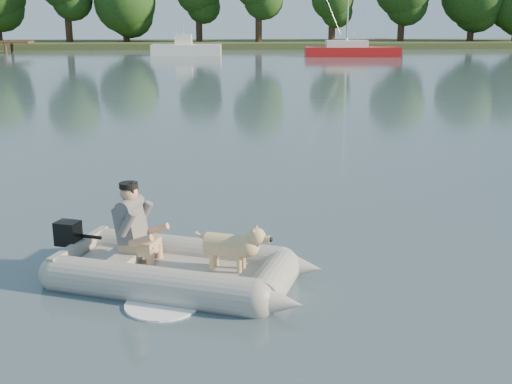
{
  "coord_description": "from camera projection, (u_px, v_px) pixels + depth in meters",
  "views": [
    {
      "loc": [
        -0.19,
        -7.3,
        3.3
      ],
      "look_at": [
        0.3,
        1.89,
        0.75
      ],
      "focal_mm": 45.0,
      "sensor_mm": 36.0,
      "label": 1
    }
  ],
  "objects": [
    {
      "name": "man",
      "position": [
        132.0,
        220.0,
        8.24
      ],
      "size": [
        0.86,
        0.8,
        1.04
      ],
      "primitive_type": null,
      "rotation": [
        0.0,
        0.0,
        -0.35
      ],
      "color": "#5B5C60",
      "rests_on": "dinghy"
    },
    {
      "name": "water",
      "position": [
        240.0,
        292.0,
        7.91
      ],
      "size": [
        160.0,
        160.0,
        0.0
      ],
      "primitive_type": "plane",
      "color": "slate",
      "rests_on": "ground"
    },
    {
      "name": "shore_bank",
      "position": [
        223.0,
        45.0,
        67.51
      ],
      "size": [
        160.0,
        12.0,
        0.7
      ],
      "primitive_type": "cube",
      "color": "#47512D",
      "rests_on": "water"
    },
    {
      "name": "dog",
      "position": [
        227.0,
        249.0,
        7.95
      ],
      "size": [
        0.95,
        0.61,
        0.6
      ],
      "primitive_type": null,
      "rotation": [
        0.0,
        0.0,
        -0.35
      ],
      "color": "tan",
      "rests_on": "dinghy"
    },
    {
      "name": "motorboat",
      "position": [
        186.0,
        42.0,
        53.09
      ],
      "size": [
        6.03,
        2.51,
        2.52
      ],
      "primitive_type": null,
      "rotation": [
        0.0,
        0.0,
        -0.04
      ],
      "color": "white",
      "rests_on": "water"
    },
    {
      "name": "outboard_motor",
      "position": [
        69.0,
        247.0,
        8.57
      ],
      "size": [
        0.47,
        0.4,
        0.76
      ],
      "primitive_type": null,
      "rotation": [
        0.0,
        0.0,
        -0.35
      ],
      "color": "black",
      "rests_on": "dinghy"
    },
    {
      "name": "dinghy",
      "position": [
        179.0,
        240.0,
        8.05
      ],
      "size": [
        5.68,
        5.07,
        1.34
      ],
      "primitive_type": null,
      "rotation": [
        0.0,
        0.0,
        -0.35
      ],
      "color": "gray",
      "rests_on": "water"
    },
    {
      "name": "sailboat",
      "position": [
        351.0,
        51.0,
        52.06
      ],
      "size": [
        7.75,
        2.82,
        10.46
      ],
      "rotation": [
        0.0,
        0.0,
        -0.07
      ],
      "color": "#B11415",
      "rests_on": "water"
    }
  ]
}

